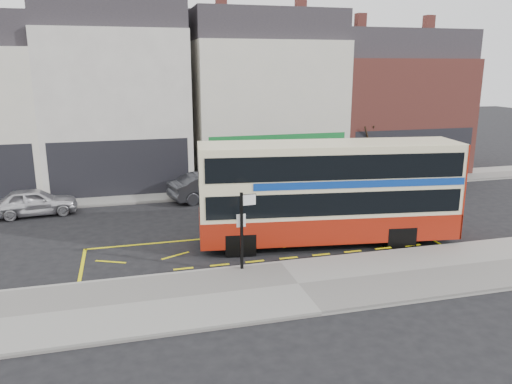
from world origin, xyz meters
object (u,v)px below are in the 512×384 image
object	(u,v)px
car_silver	(35,202)
street_tree_right	(362,132)
car_grey	(211,186)
bus_stop_post	(243,223)
car_white	(359,184)
double_decker_bus	(329,191)

from	to	relation	value
car_silver	street_tree_right	bearing A→B (deg)	-87.35
car_grey	bus_stop_post	bearing A→B (deg)	161.87
bus_stop_post	car_silver	distance (m)	12.48
bus_stop_post	car_white	distance (m)	12.54
double_decker_bus	car_grey	world-z (taller)	double_decker_bus
car_grey	car_white	world-z (taller)	car_grey
car_silver	car_white	xyz separation A→B (m)	(17.00, -0.52, -0.06)
car_white	double_decker_bus	bearing A→B (deg)	134.80
car_grey	car_white	bearing A→B (deg)	-112.99
bus_stop_post	car_grey	xyz separation A→B (m)	(0.62, 10.05, -1.07)
car_silver	street_tree_right	distance (m)	18.98
double_decker_bus	street_tree_right	world-z (taller)	street_tree_right
car_silver	car_white	world-z (taller)	car_silver
double_decker_bus	bus_stop_post	distance (m)	4.56
bus_stop_post	car_silver	xyz separation A→B (m)	(-8.18, 9.36, -1.16)
car_white	street_tree_right	size ratio (longest dim) A/B	0.93
car_grey	street_tree_right	distance (m)	10.30
bus_stop_post	car_silver	bearing A→B (deg)	128.37
car_white	street_tree_right	xyz separation A→B (m)	(1.63, 3.24, 2.46)
car_white	street_tree_right	world-z (taller)	street_tree_right
car_white	car_grey	bearing A→B (deg)	71.42
double_decker_bus	car_grey	bearing A→B (deg)	120.78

